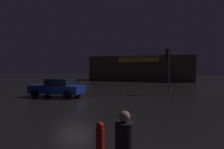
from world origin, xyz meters
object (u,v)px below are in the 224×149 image
Objects in this scene: pedestrian at (125,148)px; fire_hydrant at (100,140)px; traffic_signal_opposite at (168,60)px; car_near at (57,88)px; store_building at (142,68)px.

pedestrian is 1.76m from fire_hydrant.
car_near is at bearing -148.73° from traffic_signal_opposite.
traffic_signal_opposite is (6.04, -20.21, 0.82)m from store_building.
store_building is at bearing 98.60° from fire_hydrant.
car_near is at bearing -94.92° from store_building.
pedestrian is (0.19, -15.66, -2.18)m from traffic_signal_opposite.
store_building is at bearing 99.86° from pedestrian.
store_building reaches higher than pedestrian.
pedestrian is at bearing -51.80° from car_near.
pedestrian is at bearing -89.29° from traffic_signal_opposite.
traffic_signal_opposite reaches higher than pedestrian.
pedestrian is 1.65× the size of fire_hydrant.
car_near is at bearing 128.20° from pedestrian.
car_near is 2.77× the size of pedestrian.
pedestrian is at bearing -53.37° from fire_hydrant.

